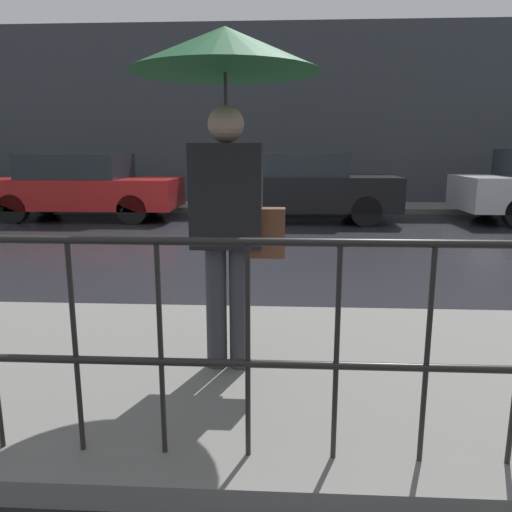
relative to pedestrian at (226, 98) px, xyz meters
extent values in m
plane|color=black|center=(-0.97, 5.16, -1.79)|extent=(80.00, 80.00, 0.00)
cube|color=slate|center=(-0.97, 0.03, -1.73)|extent=(28.00, 2.48, 0.13)
cube|color=slate|center=(-0.97, 9.89, -1.73)|extent=(28.00, 1.66, 0.13)
cube|color=gold|center=(-0.97, 5.16, -1.79)|extent=(25.20, 0.12, 0.01)
cube|color=#383D42|center=(-0.97, 10.87, 0.59)|extent=(28.00, 0.30, 4.76)
cylinder|color=black|center=(-0.58, -0.96, -1.17)|extent=(0.02, 0.02, 0.99)
cylinder|color=black|center=(-0.20, -0.96, -1.17)|extent=(0.02, 0.02, 0.99)
cylinder|color=black|center=(0.19, -0.96, -1.17)|extent=(0.02, 0.02, 0.99)
cylinder|color=black|center=(0.58, -0.96, -1.17)|extent=(0.02, 0.02, 0.99)
cylinder|color=black|center=(0.96, -0.96, -1.17)|extent=(0.02, 0.02, 0.99)
cylinder|color=#333338|center=(-0.08, 0.00, -1.27)|extent=(0.13, 0.13, 0.79)
cylinder|color=#333338|center=(0.07, 0.00, -1.27)|extent=(0.13, 0.13, 0.79)
cube|color=black|center=(0.00, 0.00, -0.57)|extent=(0.43, 0.26, 0.62)
sphere|color=#A2826D|center=(0.00, 0.00, -0.15)|extent=(0.22, 0.22, 0.22)
cylinder|color=#262628|center=(0.00, 0.00, -0.21)|extent=(0.02, 0.02, 0.71)
cone|color=#144723|center=(0.00, 0.00, 0.26)|extent=(1.11, 1.11, 0.25)
cube|color=brown|center=(0.23, 0.00, -0.79)|extent=(0.24, 0.12, 0.30)
cube|color=maroon|center=(-4.02, 7.81, -1.21)|extent=(4.06, 1.74, 0.64)
cube|color=#1E2328|center=(-4.18, 7.81, -0.63)|extent=(2.11, 1.60, 0.53)
cylinder|color=black|center=(-2.76, 8.57, -1.49)|extent=(0.61, 0.22, 0.61)
cylinder|color=black|center=(-2.76, 7.05, -1.49)|extent=(0.61, 0.22, 0.61)
cylinder|color=black|center=(-5.28, 8.57, -1.49)|extent=(0.61, 0.22, 0.61)
cylinder|color=black|center=(-5.28, 7.05, -1.49)|extent=(0.61, 0.22, 0.61)
cube|color=black|center=(0.77, 7.81, -1.18)|extent=(3.90, 1.82, 0.71)
cube|color=#1E2328|center=(0.62, 7.81, -0.58)|extent=(2.03, 1.67, 0.49)
cylinder|color=black|center=(1.98, 8.61, -1.49)|extent=(0.61, 0.22, 0.61)
cylinder|color=black|center=(1.98, 7.01, -1.49)|extent=(0.61, 0.22, 0.61)
cylinder|color=black|center=(-0.44, 8.61, -1.49)|extent=(0.61, 0.22, 0.61)
cylinder|color=black|center=(-0.44, 7.01, -1.49)|extent=(0.61, 0.22, 0.61)
cylinder|color=black|center=(4.95, 8.62, -1.48)|extent=(0.62, 0.22, 0.62)
camera|label=1|loc=(0.34, -3.00, -0.30)|focal=35.00mm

